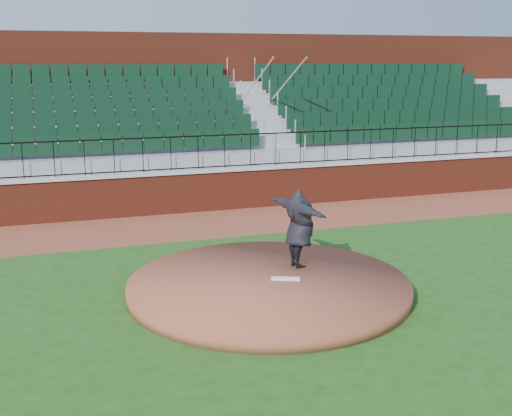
{
  "coord_description": "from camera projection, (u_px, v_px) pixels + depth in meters",
  "views": [
    {
      "loc": [
        -4.45,
        -11.84,
        4.56
      ],
      "look_at": [
        0.0,
        1.5,
        1.3
      ],
      "focal_mm": 45.32,
      "sensor_mm": 36.0,
      "label": 1
    }
  ],
  "objects": [
    {
      "name": "pitchers_mound",
      "position": [
        269.0,
        286.0,
        12.88
      ],
      "size": [
        5.63,
        5.63,
        0.25
      ],
      "primitive_type": "cylinder",
      "color": "brown",
      "rests_on": "ground"
    },
    {
      "name": "wall_railing",
      "position": [
        198.0,
        153.0,
        19.4
      ],
      "size": [
        34.0,
        0.05,
        1.0
      ],
      "primitive_type": null,
      "color": "black",
      "rests_on": "wall_cap"
    },
    {
      "name": "warning_track",
      "position": [
        213.0,
        223.0,
        18.33
      ],
      "size": [
        34.0,
        3.2,
        0.01
      ],
      "primitive_type": "cube",
      "color": "brown",
      "rests_on": "ground"
    },
    {
      "name": "field_wall",
      "position": [
        199.0,
        192.0,
        19.67
      ],
      "size": [
        34.0,
        0.35,
        1.2
      ],
      "primitive_type": "cube",
      "color": "maroon",
      "rests_on": "ground"
    },
    {
      "name": "pitcher",
      "position": [
        299.0,
        228.0,
        13.52
      ],
      "size": [
        0.91,
        2.13,
        1.68
      ],
      "primitive_type": "imported",
      "rotation": [
        0.0,
        0.0,
        1.75
      ],
      "color": "black",
      "rests_on": "pitchers_mound"
    },
    {
      "name": "pitching_rubber",
      "position": [
        286.0,
        279.0,
        12.89
      ],
      "size": [
        0.58,
        0.35,
        0.04
      ],
      "primitive_type": "cube",
      "rotation": [
        0.0,
        0.0,
        -0.39
      ],
      "color": "white",
      "rests_on": "pitchers_mound"
    },
    {
      "name": "concourse_wall",
      "position": [
        163.0,
        108.0,
        24.29
      ],
      "size": [
        34.0,
        0.5,
        5.5
      ],
      "primitive_type": "cube",
      "color": "maroon",
      "rests_on": "ground"
    },
    {
      "name": "seating_stands",
      "position": [
        179.0,
        127.0,
        21.81
      ],
      "size": [
        34.0,
        5.1,
        4.6
      ],
      "primitive_type": null,
      "color": "gray",
      "rests_on": "ground"
    },
    {
      "name": "ground",
      "position": [
        279.0,
        285.0,
        13.34
      ],
      "size": [
        90.0,
        90.0,
        0.0
      ],
      "primitive_type": "plane",
      "color": "#1E4C15",
      "rests_on": "ground"
    },
    {
      "name": "wall_cap",
      "position": [
        199.0,
        171.0,
        19.52
      ],
      "size": [
        34.0,
        0.45,
        0.1
      ],
      "primitive_type": "cube",
      "color": "#B7B7B7",
      "rests_on": "field_wall"
    }
  ]
}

